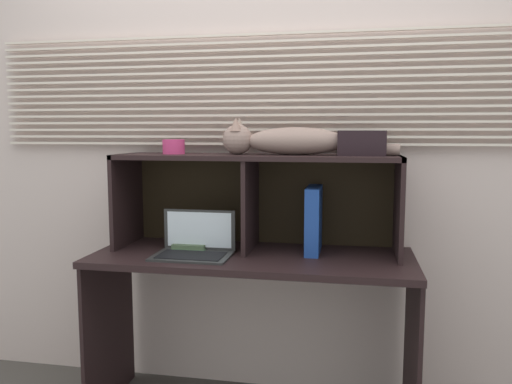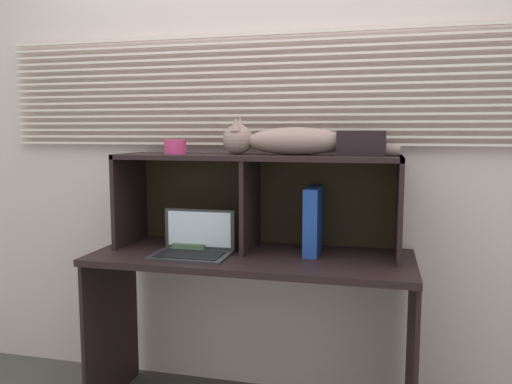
% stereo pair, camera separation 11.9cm
% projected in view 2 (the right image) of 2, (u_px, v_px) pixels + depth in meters
% --- Properties ---
extents(back_panel_with_blinds, '(4.40, 0.08, 2.50)m').
position_uv_depth(back_panel_with_blinds, '(267.00, 147.00, 2.56)').
color(back_panel_with_blinds, beige).
rests_on(back_panel_with_blinds, ground).
extents(desk, '(1.45, 0.57, 0.78)m').
position_uv_depth(desk, '(251.00, 287.00, 2.32)').
color(desk, black).
rests_on(desk, ground).
extents(hutch_shelf_unit, '(1.31, 0.35, 0.45)m').
position_uv_depth(hutch_shelf_unit, '(257.00, 183.00, 2.39)').
color(hutch_shelf_unit, black).
rests_on(hutch_shelf_unit, desk).
extents(cat, '(0.80, 0.15, 0.17)m').
position_uv_depth(cat, '(285.00, 141.00, 2.30)').
color(cat, gray).
rests_on(cat, hutch_shelf_unit).
extents(laptop, '(0.34, 0.23, 0.20)m').
position_uv_depth(laptop, '(194.00, 246.00, 2.30)').
color(laptop, '#2D2D2D').
rests_on(laptop, desk).
extents(binder_upright, '(0.06, 0.25, 0.30)m').
position_uv_depth(binder_upright, '(313.00, 220.00, 2.31)').
color(binder_upright, '#1C4096').
rests_on(binder_upright, desk).
extents(book_stack, '(0.16, 0.26, 0.03)m').
position_uv_depth(book_stack, '(196.00, 243.00, 2.46)').
color(book_stack, '#446447').
rests_on(book_stack, desk).
extents(small_basket, '(0.10, 0.10, 0.07)m').
position_uv_depth(small_basket, '(175.00, 147.00, 2.43)').
color(small_basket, '#D83B78').
rests_on(small_basket, hutch_shelf_unit).
extents(storage_box, '(0.21, 0.14, 0.11)m').
position_uv_depth(storage_box, '(362.00, 143.00, 2.22)').
color(storage_box, black).
rests_on(storage_box, hutch_shelf_unit).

